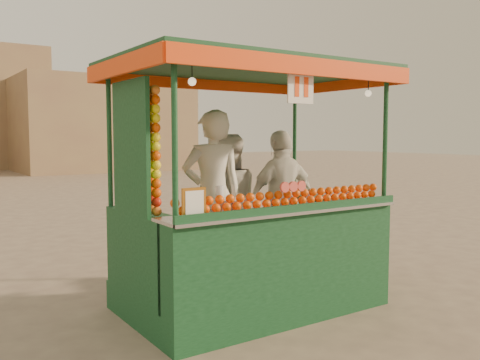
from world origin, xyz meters
TOP-DOWN VIEW (x-y plane):
  - ground at (0.00, 0.00)m, footprint 90.00×90.00m
  - building_right at (7.00, 24.00)m, footprint 9.00×6.00m
  - juice_cart at (0.37, 0.04)m, footprint 2.94×1.91m
  - vendor_left at (0.13, 0.44)m, footprint 0.78×0.62m
  - vendor_middle at (0.47, 0.65)m, footprint 0.96×0.87m
  - vendor_right at (1.03, 0.32)m, footprint 0.98×0.41m

SIDE VIEW (x-z plane):
  - ground at x=0.00m, z-range 0.00..0.00m
  - juice_cart at x=0.37m, z-range -0.47..2.20m
  - vendor_middle at x=0.47m, z-range 0.31..1.92m
  - vendor_right at x=1.03m, z-range 0.31..1.97m
  - vendor_left at x=0.13m, z-range 0.31..2.18m
  - building_right at x=7.00m, z-range 0.00..5.00m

